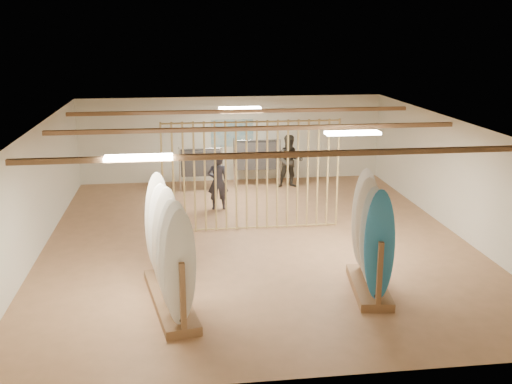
{
  "coord_description": "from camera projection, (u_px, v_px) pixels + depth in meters",
  "views": [
    {
      "loc": [
        -1.81,
        -13.56,
        4.95
      ],
      "look_at": [
        0.0,
        0.0,
        1.2
      ],
      "focal_mm": 42.0,
      "sensor_mm": 36.0,
      "label": 1
    }
  ],
  "objects": [
    {
      "name": "wall_back",
      "position": [
        232.0,
        139.0,
        19.87
      ],
      "size": [
        12.0,
        0.0,
        12.0
      ],
      "primitive_type": "plane",
      "rotation": [
        1.57,
        0.0,
        0.0
      ],
      "color": "white",
      "rests_on": "ground"
    },
    {
      "name": "light_panels",
      "position": [
        256.0,
        128.0,
        13.78
      ],
      "size": [
        1.2,
        0.35,
        0.06
      ],
      "primitive_type": "cube",
      "color": "white",
      "rests_on": "ground"
    },
    {
      "name": "rack_left",
      "position": [
        169.0,
        266.0,
        10.93
      ],
      "size": [
        1.08,
        2.8,
        2.21
      ],
      "rotation": [
        0.0,
        0.0,
        0.18
      ],
      "color": "olive",
      "rests_on": "floor"
    },
    {
      "name": "ceiling_slats",
      "position": [
        256.0,
        128.0,
        13.79
      ],
      "size": [
        9.5,
        6.12,
        0.1
      ],
      "primitive_type": "cube",
      "color": "olive",
      "rests_on": "ground"
    },
    {
      "name": "ceiling",
      "position": [
        256.0,
        125.0,
        13.76
      ],
      "size": [
        12.0,
        12.0,
        0.0
      ],
      "primitive_type": "plane",
      "rotation": [
        3.14,
        0.0,
        0.0
      ],
      "color": "gray",
      "rests_on": "ground"
    },
    {
      "name": "shopper_b",
      "position": [
        290.0,
        158.0,
        19.07
      ],
      "size": [
        0.98,
        0.79,
        1.92
      ],
      "primitive_type": "imported",
      "rotation": [
        0.0,
        0.0,
        -0.08
      ],
      "color": "#302C25",
      "rests_on": "floor"
    },
    {
      "name": "wall_front",
      "position": [
        312.0,
        290.0,
        8.4
      ],
      "size": [
        12.0,
        0.0,
        12.0
      ],
      "primitive_type": "plane",
      "rotation": [
        -1.57,
        0.0,
        0.0
      ],
      "color": "white",
      "rests_on": "ground"
    },
    {
      "name": "rack_right",
      "position": [
        370.0,
        255.0,
        11.49
      ],
      "size": [
        0.87,
        1.98,
        2.23
      ],
      "rotation": [
        0.0,
        0.0,
        -0.14
      ],
      "color": "olive",
      "rests_on": "floor"
    },
    {
      "name": "floor",
      "position": [
        256.0,
        240.0,
        14.5
      ],
      "size": [
        12.0,
        12.0,
        0.0
      ],
      "primitive_type": "plane",
      "color": "#B17E55",
      "rests_on": "ground"
    },
    {
      "name": "wall_left",
      "position": [
        37.0,
        191.0,
        13.5
      ],
      "size": [
        0.0,
        12.0,
        12.0
      ],
      "primitive_type": "plane",
      "rotation": [
        1.57,
        0.0,
        1.57
      ],
      "color": "white",
      "rests_on": "ground"
    },
    {
      "name": "clothing_rack_a",
      "position": [
        201.0,
        163.0,
        18.6
      ],
      "size": [
        1.31,
        0.37,
        1.4
      ],
      "rotation": [
        0.0,
        0.0,
        0.04
      ],
      "color": "silver",
      "rests_on": "floor"
    },
    {
      "name": "poster",
      "position": [
        232.0,
        133.0,
        19.8
      ],
      "size": [
        1.4,
        0.03,
        0.9
      ],
      "primitive_type": "cube",
      "color": "teal",
      "rests_on": "ground"
    },
    {
      "name": "wall_right",
      "position": [
        456.0,
        177.0,
        14.77
      ],
      "size": [
        0.0,
        12.0,
        12.0
      ],
      "primitive_type": "plane",
      "rotation": [
        1.57,
        0.0,
        -1.57
      ],
      "color": "white",
      "rests_on": "ground"
    },
    {
      "name": "shopper_a",
      "position": [
        218.0,
        178.0,
        16.74
      ],
      "size": [
        0.66,
        0.45,
        1.8
      ],
      "primitive_type": "imported",
      "rotation": [
        0.0,
        0.0,
        3.14
      ],
      "color": "#242229",
      "rests_on": "floor"
    },
    {
      "name": "clothing_rack_b",
      "position": [
        257.0,
        155.0,
        19.21
      ],
      "size": [
        1.45,
        0.4,
        1.56
      ],
      "rotation": [
        0.0,
        0.0,
        -0.02
      ],
      "color": "silver",
      "rests_on": "floor"
    },
    {
      "name": "bamboo_partition",
      "position": [
        252.0,
        176.0,
        14.9
      ],
      "size": [
        4.45,
        0.05,
        2.78
      ],
      "color": "tan",
      "rests_on": "ground"
    }
  ]
}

